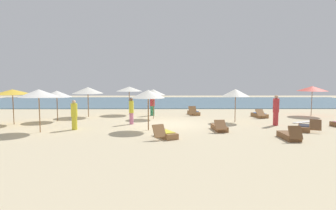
% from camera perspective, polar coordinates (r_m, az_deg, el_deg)
% --- Properties ---
extents(ground_plane, '(60.00, 60.00, 0.00)m').
position_cam_1_polar(ground_plane, '(18.24, 0.77, -3.81)').
color(ground_plane, beige).
extents(ocean_water, '(48.00, 16.00, 0.06)m').
position_cam_1_polar(ocean_water, '(35.12, 0.23, 0.63)').
color(ocean_water, '#476B7F').
rests_on(ocean_water, ground_plane).
extents(umbrella_0, '(1.85, 1.85, 2.25)m').
position_cam_1_polar(umbrella_0, '(16.00, -3.91, 2.18)').
color(umbrella_0, brown).
rests_on(umbrella_0, ground_plane).
extents(umbrella_1, '(1.95, 1.95, 2.05)m').
position_cam_1_polar(umbrella_1, '(20.79, -20.99, 2.04)').
color(umbrella_1, brown).
rests_on(umbrella_1, ground_plane).
extents(umbrella_2, '(2.27, 2.27, 2.22)m').
position_cam_1_polar(umbrella_2, '(22.41, -15.45, 2.80)').
color(umbrella_2, olive).
rests_on(umbrella_2, ground_plane).
extents(umbrella_3, '(2.04, 2.04, 2.21)m').
position_cam_1_polar(umbrella_3, '(23.27, -7.63, 3.14)').
color(umbrella_3, brown).
rests_on(umbrella_3, ground_plane).
extents(umbrella_4, '(2.27, 2.27, 2.20)m').
position_cam_1_polar(umbrella_4, '(20.39, -28.21, 2.28)').
color(umbrella_4, brown).
rests_on(umbrella_4, ground_plane).
extents(umbrella_5, '(1.80, 1.80, 2.17)m').
position_cam_1_polar(umbrella_5, '(19.51, 13.11, 2.37)').
color(umbrella_5, brown).
rests_on(umbrella_5, ground_plane).
extents(umbrella_6, '(2.02, 2.02, 2.30)m').
position_cam_1_polar(umbrella_6, '(16.79, -24.04, 2.14)').
color(umbrella_6, olive).
rests_on(umbrella_6, ground_plane).
extents(umbrella_7, '(2.25, 2.25, 2.27)m').
position_cam_1_polar(umbrella_7, '(24.84, 26.46, 2.90)').
color(umbrella_7, brown).
rests_on(umbrella_7, ground_plane).
extents(umbrella_8, '(1.72, 1.72, 2.09)m').
position_cam_1_polar(umbrella_8, '(20.67, -2.90, 2.52)').
color(umbrella_8, brown).
rests_on(umbrella_8, ground_plane).
extents(lounger_0, '(1.27, 1.74, 0.73)m').
position_cam_1_polar(lounger_0, '(14.17, -0.53, -5.72)').
color(lounger_0, olive).
rests_on(lounger_0, ground_plane).
extents(lounger_1, '(0.94, 1.72, 0.75)m').
position_cam_1_polar(lounger_1, '(22.96, 5.04, -1.50)').
color(lounger_1, olive).
rests_on(lounger_1, ground_plane).
extents(lounger_3, '(1.26, 1.77, 0.69)m').
position_cam_1_polar(lounger_3, '(17.67, 25.29, -4.04)').
color(lounger_3, brown).
rests_on(lounger_3, ground_plane).
extents(lounger_4, '(0.76, 1.76, 0.66)m').
position_cam_1_polar(lounger_4, '(16.32, 10.05, -4.37)').
color(lounger_4, brown).
rests_on(lounger_4, ground_plane).
extents(lounger_5, '(0.98, 1.79, 0.67)m').
position_cam_1_polar(lounger_5, '(22.48, 17.52, -1.87)').
color(lounger_5, olive).
rests_on(lounger_5, ground_plane).
extents(lounger_6, '(0.61, 1.64, 0.74)m').
position_cam_1_polar(lounger_6, '(14.94, 22.71, -5.59)').
color(lounger_6, brown).
rests_on(lounger_6, ground_plane).
extents(person_0, '(0.41, 0.41, 1.66)m').
position_cam_1_polar(person_0, '(18.32, -7.20, -1.13)').
color(person_0, '#D17299').
rests_on(person_0, ground_plane).
extents(person_1, '(0.52, 0.52, 1.71)m').
position_cam_1_polar(person_1, '(22.44, -3.09, 0.10)').
color(person_1, '#338C59').
rests_on(person_1, ground_plane).
extents(person_2, '(0.43, 0.43, 1.86)m').
position_cam_1_polar(person_2, '(18.89, 20.42, -0.95)').
color(person_2, '#BF3338').
rests_on(person_2, ground_plane).
extents(person_3, '(0.49, 0.49, 1.67)m').
position_cam_1_polar(person_3, '(17.07, -17.92, -1.85)').
color(person_3, yellow).
rests_on(person_3, ground_plane).
extents(surfboard, '(2.37, 1.36, 0.07)m').
position_cam_1_polar(surfboard, '(21.11, 25.46, -2.98)').
color(surfboard, silver).
rests_on(surfboard, ground_plane).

